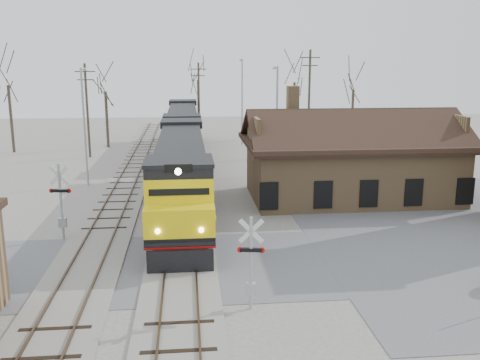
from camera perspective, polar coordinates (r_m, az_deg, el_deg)
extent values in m
plane|color=#A8A398|center=(26.23, -6.33, -9.07)|extent=(140.00, 140.00, 0.00)
cube|color=slate|center=(26.22, -6.33, -9.04)|extent=(60.00, 9.00, 0.03)
cube|color=#A8A398|center=(40.53, -6.15, -1.15)|extent=(3.40, 90.00, 0.12)
cube|color=#473323|center=(40.52, -7.17, -1.02)|extent=(0.08, 90.00, 0.14)
cube|color=#473323|center=(40.51, -5.14, -0.98)|extent=(0.08, 90.00, 0.14)
cube|color=#A8A398|center=(40.83, -12.48, -1.28)|extent=(3.40, 90.00, 0.12)
cube|color=#473323|center=(40.90, -13.48, -1.15)|extent=(0.08, 90.00, 0.14)
cube|color=#473323|center=(40.73, -11.48, -1.11)|extent=(0.08, 90.00, 0.14)
cube|color=#9C7950|center=(38.93, 11.71, 1.01)|extent=(14.00, 8.00, 4.00)
cube|color=black|center=(38.57, 11.84, 4.07)|extent=(15.20, 9.20, 0.30)
cube|color=black|center=(36.27, 13.00, 5.08)|extent=(15.00, 4.71, 2.66)
cube|color=black|center=(40.63, 10.94, 5.95)|extent=(15.00, 4.71, 2.66)
cube|color=#9C7950|center=(38.73, 5.64, 8.33)|extent=(0.80, 0.80, 2.20)
cube|color=black|center=(28.75, -6.31, -5.81)|extent=(2.75, 4.39, 1.10)
cube|color=black|center=(42.54, -6.15, 0.26)|extent=(2.75, 4.39, 1.10)
cube|color=black|center=(35.39, -6.25, -0.81)|extent=(3.30, 21.97, 0.38)
cube|color=maroon|center=(35.44, -6.24, -1.19)|extent=(3.32, 21.97, 0.13)
cube|color=black|center=(36.38, -6.29, 2.30)|extent=(2.86, 15.93, 3.08)
cube|color=black|center=(27.09, -6.45, -1.29)|extent=(3.30, 3.08, 3.08)
cube|color=yellow|center=(25.53, -6.45, -4.32)|extent=(3.30, 1.98, 1.54)
cube|color=black|center=(25.04, -6.38, -8.66)|extent=(3.08, 0.25, 1.10)
cylinder|color=#FFF2CC|center=(23.92, -6.62, 0.90)|extent=(0.31, 0.10, 0.31)
cube|color=black|center=(50.57, -6.10, 2.23)|extent=(2.75, 4.39, 1.10)
cube|color=black|center=(64.67, -6.04, 4.50)|extent=(2.75, 4.39, 1.10)
cube|color=black|center=(57.48, -6.09, 4.37)|extent=(3.30, 21.97, 0.38)
cube|color=maroon|center=(57.51, -6.08, 4.13)|extent=(3.32, 21.97, 0.13)
cube|color=black|center=(58.63, -6.12, 6.21)|extent=(2.86, 15.93, 3.08)
cube|color=black|center=(49.20, -6.17, 4.99)|extent=(3.30, 3.08, 3.08)
cube|color=black|center=(47.48, -6.16, 3.57)|extent=(3.30, 1.98, 1.54)
cube|color=black|center=(46.70, -6.12, 1.37)|extent=(3.08, 0.25, 1.10)
cylinder|color=#A5A8AD|center=(21.13, 1.18, -8.92)|extent=(0.13, 0.13, 3.81)
cube|color=silver|center=(20.68, 1.19, -5.48)|extent=(0.99, 0.20, 1.00)
cube|color=silver|center=(20.68, 1.19, -5.48)|extent=(0.99, 0.20, 1.00)
cube|color=black|center=(20.93, 1.18, -7.46)|extent=(0.87, 0.28, 0.14)
cylinder|color=#B20C0C|center=(20.94, 0.00, -7.44)|extent=(0.24, 0.11, 0.23)
cylinder|color=#B20C0C|center=(20.92, 2.37, -7.48)|extent=(0.24, 0.11, 0.23)
cube|color=#A5A8AD|center=(21.53, 1.16, -11.51)|extent=(0.38, 0.29, 0.48)
cylinder|color=#A5A8AD|center=(30.72, -18.55, -2.25)|extent=(0.15, 0.15, 4.25)
cube|color=silver|center=(30.39, -18.75, 0.46)|extent=(1.11, 0.19, 1.11)
cube|color=silver|center=(30.39, -18.75, 0.46)|extent=(1.11, 0.19, 1.11)
cube|color=black|center=(30.57, -18.63, -1.10)|extent=(0.97, 0.28, 0.16)
cylinder|color=#B20C0C|center=(30.41, -17.79, -1.11)|extent=(0.26, 0.11, 0.25)
cylinder|color=#B20C0C|center=(30.74, -19.47, -1.08)|extent=(0.26, 0.11, 0.25)
cube|color=#A5A8AD|center=(31.03, -18.40, -4.34)|extent=(0.42, 0.32, 0.53)
cylinder|color=#A5A8AD|center=(43.22, -16.25, 5.36)|extent=(0.18, 0.18, 9.14)
cylinder|color=#A5A8AD|center=(43.81, -16.40, 11.31)|extent=(0.12, 1.80, 0.12)
cube|color=#A5A8AD|center=(44.60, -16.21, 11.21)|extent=(0.25, 0.50, 0.12)
cylinder|color=#A5A8AD|center=(46.15, 3.95, 6.30)|extent=(0.18, 0.18, 9.20)
cylinder|color=#A5A8AD|center=(46.76, 3.84, 11.90)|extent=(0.12, 1.80, 0.12)
cube|color=#A5A8AD|center=(47.55, 3.68, 11.80)|extent=(0.25, 0.50, 0.12)
cylinder|color=#A5A8AD|center=(62.46, 0.23, 8.28)|extent=(0.18, 0.18, 9.86)
cylinder|color=#A5A8AD|center=(63.18, 0.15, 12.72)|extent=(0.12, 1.80, 0.12)
cube|color=#A5A8AD|center=(63.98, 0.07, 12.62)|extent=(0.25, 0.50, 0.12)
cylinder|color=#382D23|center=(56.20, -15.97, 7.08)|extent=(0.24, 0.24, 9.40)
cube|color=#382D23|center=(55.99, -16.21, 11.05)|extent=(2.00, 0.10, 0.10)
cube|color=#382D23|center=(56.01, -16.16, 10.24)|extent=(1.60, 0.10, 0.10)
cylinder|color=#382D23|center=(68.10, -4.40, 8.42)|extent=(0.24, 0.24, 9.43)
cube|color=#382D23|center=(67.92, -4.46, 11.71)|extent=(2.00, 0.10, 0.10)
cube|color=#382D23|center=(67.94, -4.44, 11.04)|extent=(1.60, 0.10, 0.10)
cylinder|color=#382D23|center=(56.43, 7.37, 8.17)|extent=(0.24, 0.24, 10.77)
cube|color=#382D23|center=(56.27, 7.50, 12.83)|extent=(2.00, 0.10, 0.10)
cube|color=#382D23|center=(56.27, 7.48, 12.02)|extent=(1.60, 0.10, 0.10)
cylinder|color=#382D23|center=(62.24, -23.22, 5.99)|extent=(0.32, 0.32, 7.14)
cylinder|color=#382D23|center=(62.54, -14.01, 6.27)|extent=(0.32, 0.32, 6.29)
cylinder|color=#382D23|center=(72.89, -4.44, 7.79)|extent=(0.32, 0.32, 7.13)
cylinder|color=#382D23|center=(69.93, 5.77, 7.49)|extent=(0.32, 0.32, 6.96)
cylinder|color=#382D23|center=(66.46, 11.88, 6.72)|extent=(0.32, 0.32, 6.27)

